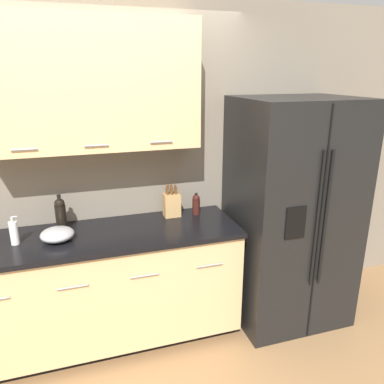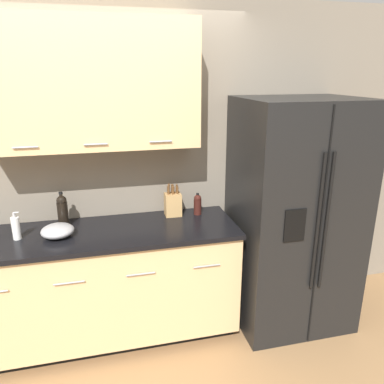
# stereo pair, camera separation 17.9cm
# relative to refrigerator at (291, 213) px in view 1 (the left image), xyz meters

# --- Properties ---
(wall_back) EXTENTS (10.00, 0.39, 2.60)m
(wall_back) POSITION_rel_refrigerator_xyz_m (-1.57, 0.37, 0.53)
(wall_back) COLOR gray
(wall_back) RESTS_ON ground_plane
(counter_unit) EXTENTS (2.02, 0.64, 0.93)m
(counter_unit) POSITION_rel_refrigerator_xyz_m (-1.52, 0.08, -0.47)
(counter_unit) COLOR black
(counter_unit) RESTS_ON ground_plane
(refrigerator) EXTENTS (0.93, 0.80, 1.88)m
(refrigerator) POSITION_rel_refrigerator_xyz_m (0.00, 0.00, 0.00)
(refrigerator) COLOR black
(refrigerator) RESTS_ON ground_plane
(knife_block) EXTENTS (0.13, 0.11, 0.28)m
(knife_block) POSITION_rel_refrigerator_xyz_m (-0.95, 0.26, 0.09)
(knife_block) COLOR tan
(knife_block) RESTS_ON counter_unit
(wine_bottle) EXTENTS (0.08, 0.08, 0.27)m
(wine_bottle) POSITION_rel_refrigerator_xyz_m (-1.81, 0.24, 0.12)
(wine_bottle) COLOR black
(wine_bottle) RESTS_ON counter_unit
(soap_dispenser) EXTENTS (0.06, 0.06, 0.20)m
(soap_dispenser) POSITION_rel_refrigerator_xyz_m (-2.11, 0.07, 0.08)
(soap_dispenser) COLOR white
(soap_dispenser) RESTS_ON counter_unit
(oil_bottle) EXTENTS (0.06, 0.06, 0.18)m
(oil_bottle) POSITION_rel_refrigerator_xyz_m (-0.75, 0.24, 0.08)
(oil_bottle) COLOR #3D1914
(oil_bottle) RESTS_ON counter_unit
(mixing_bowl) EXTENTS (0.23, 0.23, 0.09)m
(mixing_bowl) POSITION_rel_refrigerator_xyz_m (-1.83, 0.04, 0.04)
(mixing_bowl) COLOR #A3A3A5
(mixing_bowl) RESTS_ON counter_unit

